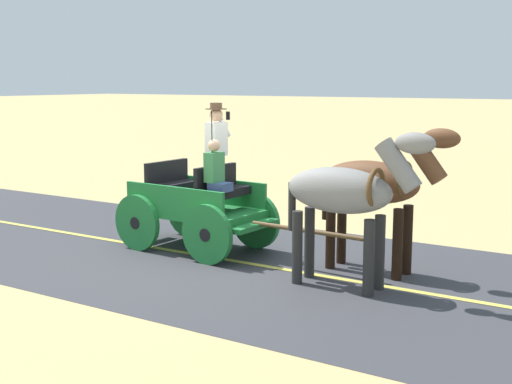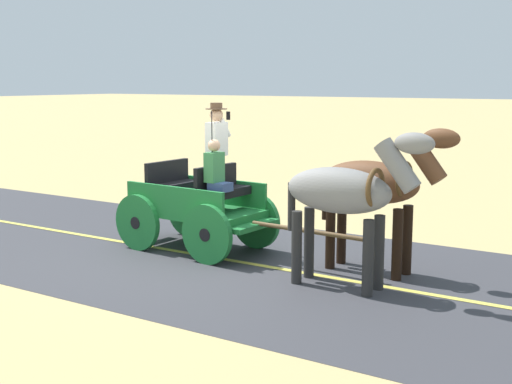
% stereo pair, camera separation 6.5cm
% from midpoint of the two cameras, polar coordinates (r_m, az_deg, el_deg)
% --- Properties ---
extents(ground_plane, '(200.00, 200.00, 0.00)m').
position_cam_midpoint_polar(ground_plane, '(11.28, -4.03, -5.41)').
color(ground_plane, tan).
extents(road_surface, '(5.62, 160.00, 0.01)m').
position_cam_midpoint_polar(road_surface, '(11.28, -4.03, -5.39)').
color(road_surface, '#38383D').
rests_on(road_surface, ground).
extents(road_centre_stripe, '(0.12, 160.00, 0.00)m').
position_cam_midpoint_polar(road_centre_stripe, '(11.28, -4.03, -5.37)').
color(road_centre_stripe, '#DBCC4C').
rests_on(road_centre_stripe, road_surface).
extents(horse_drawn_carriage, '(1.55, 4.52, 2.50)m').
position_cam_midpoint_polar(horse_drawn_carriage, '(11.57, -4.51, -0.91)').
color(horse_drawn_carriage, '#1E7233').
rests_on(horse_drawn_carriage, ground).
extents(horse_near_side, '(0.63, 2.13, 2.21)m').
position_cam_midpoint_polar(horse_near_side, '(10.23, 10.23, 0.51)').
color(horse_near_side, brown).
rests_on(horse_near_side, ground).
extents(horse_off_side, '(0.58, 2.13, 2.21)m').
position_cam_midpoint_polar(horse_off_side, '(9.40, 7.71, -0.20)').
color(horse_off_side, gray).
rests_on(horse_off_side, ground).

